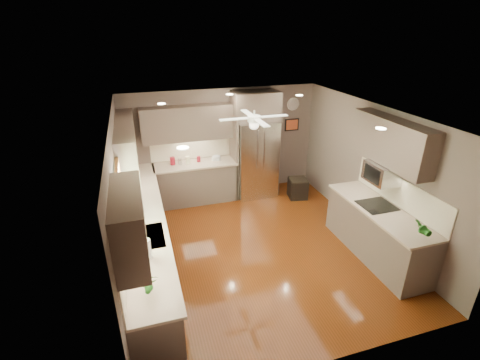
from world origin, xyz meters
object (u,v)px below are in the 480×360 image
canister_a (173,161)px  paper_towel (147,249)px  bowl (216,160)px  canister_b (180,162)px  microwave (382,173)px  soap_bottle (134,219)px  potted_plant_left (151,283)px  canister_c (188,160)px  canister_d (199,159)px  potted_plant_right (422,228)px  refrigerator (255,147)px  stool (298,188)px

canister_a → paper_towel: bearing=-102.8°
canister_a → bowl: bearing=-3.4°
canister_b → canister_a: bearing=159.1°
canister_a → canister_b: size_ratio=1.25×
microwave → soap_bottle: bearing=173.5°
potted_plant_left → paper_towel: size_ratio=1.03×
canister_b → canister_c: canister_c is taller
canister_d → potted_plant_left: (-1.33, -3.99, 0.09)m
potted_plant_right → microwave: bearing=83.5°
bowl → canister_b: bearing=-180.0°
canister_b → refrigerator: size_ratio=0.06×
paper_towel → stool: bearing=37.0°
canister_a → potted_plant_left: (-0.74, -3.99, 0.07)m
refrigerator → stool: refrigerator is taller
canister_b → soap_bottle: 2.51m
canister_c → potted_plant_right: (2.76, -3.91, 0.07)m
stool → paper_towel: (-3.55, -2.67, 0.84)m
canister_d → potted_plant_left: bearing=-108.4°
potted_plant_right → paper_towel: size_ratio=1.05×
canister_b → microwave: bearing=-41.8°
canister_d → potted_plant_right: size_ratio=0.40×
canister_c → paper_towel: bearing=-108.5°
bowl → stool: bearing=-16.7°
refrigerator → potted_plant_left: bearing=-124.2°
potted_plant_left → stool: (3.55, 3.38, -0.86)m
canister_d → paper_towel: bearing=-112.1°
canister_a → canister_b: canister_a is taller
canister_a → potted_plant_left: size_ratio=0.58×
canister_a → bowl: 0.98m
canister_d → stool: 2.43m
canister_a → canister_c: canister_c is taller
potted_plant_right → stool: size_ratio=0.66×
potted_plant_right → paper_towel: (-3.84, 0.69, -0.02)m
refrigerator → paper_towel: 4.14m
canister_a → canister_d: size_ratio=1.41×
canister_a → canister_d: (0.58, -0.00, -0.02)m
bowl → stool: 2.04m
canister_b → bowl: canister_b is taller
canister_a → microwave: microwave is taller
canister_a → refrigerator: bearing=-3.1°
soap_bottle → canister_c: bearing=62.0°
soap_bottle → refrigerator: bearing=38.8°
microwave → paper_towel: 4.02m
canister_b → refrigerator: bearing=-1.4°
potted_plant_right → stool: bearing=94.9°
refrigerator → paper_towel: refrigerator is taller
soap_bottle → bowl: soap_bottle is taller
paper_towel → microwave: bearing=6.8°
canister_d → microwave: microwave is taller
canister_c → stool: (2.48, -0.55, -0.79)m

